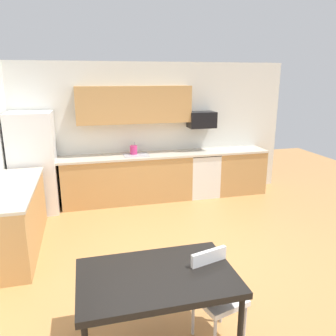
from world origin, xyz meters
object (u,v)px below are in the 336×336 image
refrigerator (34,163)px  dining_table (157,280)px  oven_range (202,174)px  chair_near_table (215,289)px  microwave (202,120)px  kettle (134,151)px

refrigerator → dining_table: bearing=-68.5°
oven_range → chair_near_table: bearing=-108.2°
microwave → kettle: microwave is taller
refrigerator → oven_range: refrigerator is taller
oven_range → dining_table: bearing=-115.5°
refrigerator → oven_range: (3.24, 0.08, -0.46)m
refrigerator → dining_table: (1.45, -3.68, -0.25)m
refrigerator → dining_table: 3.96m
oven_range → microwave: 1.12m
kettle → oven_range: bearing=-2.0°
refrigerator → kettle: refrigerator is taller
microwave → chair_near_table: microwave is taller
oven_range → microwave: size_ratio=1.69×
microwave → kettle: bearing=-178.0°
chair_near_table → kettle: 3.89m
chair_near_table → refrigerator: bearing=118.2°
oven_range → microwave: (0.00, 0.10, 1.12)m
microwave → chair_near_table: 4.23m
microwave → chair_near_table: bearing=-107.7°
oven_range → chair_near_table: 4.00m
microwave → chair_near_table: (-1.25, -3.90, -1.07)m
chair_near_table → microwave: bearing=72.3°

